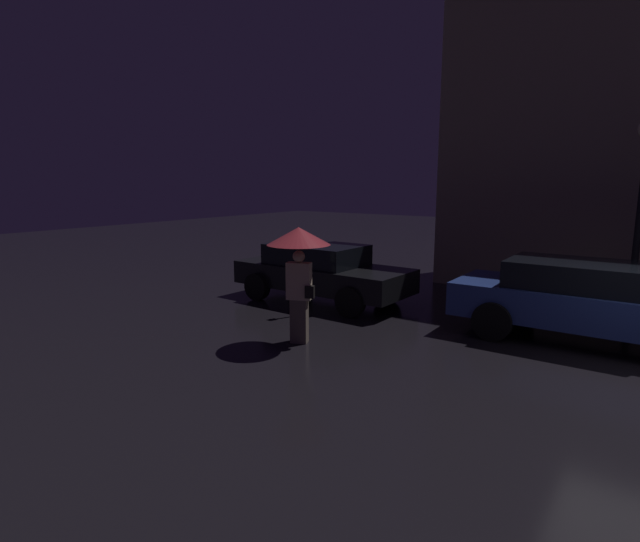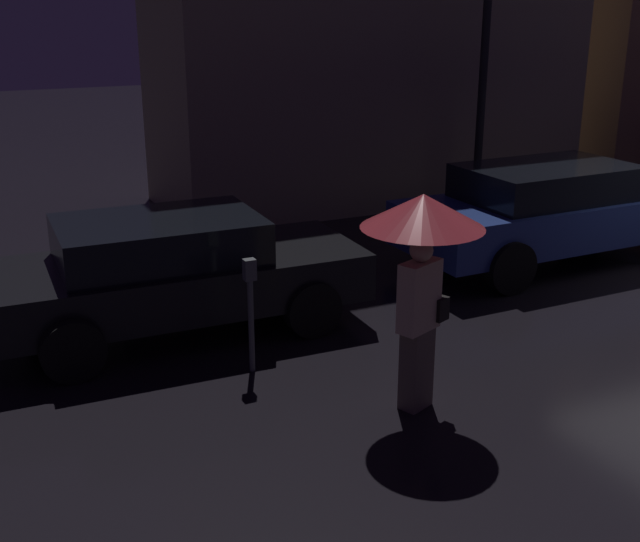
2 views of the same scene
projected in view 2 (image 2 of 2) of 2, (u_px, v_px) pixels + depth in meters
The scene contains 5 objects.
parked_car_black at pixel (172, 271), 9.22m from camera, with size 4.36×1.93×1.37m.
parked_car_blue at pixel (552, 210), 11.69m from camera, with size 4.70×1.97×1.45m.
pedestrian_with_umbrella at pixel (422, 238), 7.13m from camera, with size 1.11×1.11×2.08m.
parking_meter at pixel (251, 303), 8.16m from camera, with size 0.12×0.10×1.23m.
street_lamp_near at pixel (485, 48), 13.36m from camera, with size 0.43×0.43×4.12m.
Camera 2 is at (-9.13, -7.27, 3.68)m, focal length 45.00 mm.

